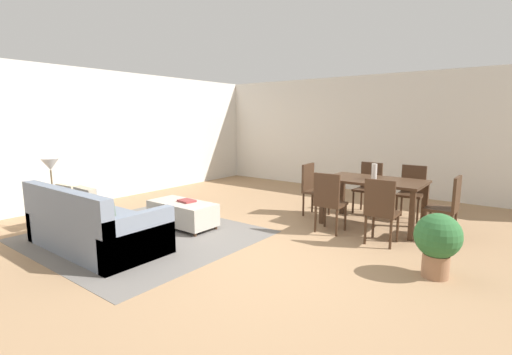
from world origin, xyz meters
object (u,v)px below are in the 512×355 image
object	(u,v)px
dining_chair_near_left	(329,199)
dining_chair_near_right	(381,208)
ottoman_table	(183,213)
dining_chair_head_east	(448,204)
book_on_ottoman	(187,201)
dining_chair_far_left	(369,185)
side_table	(53,200)
dining_table	(374,185)
vase_centerpiece	(374,172)
dining_chair_far_right	(412,189)
couch	(93,227)
dining_chair_head_west	(313,186)
potted_plant	(438,240)
table_lamp	(50,166)

from	to	relation	value
dining_chair_near_left	dining_chair_near_right	size ratio (longest dim) A/B	1.00
ottoman_table	dining_chair_head_east	bearing A→B (deg)	28.63
book_on_ottoman	dining_chair_far_left	bearing A→B (deg)	53.32
side_table	dining_table	distance (m)	5.04
dining_chair_near_right	vase_centerpiece	distance (m)	1.00
ottoman_table	side_table	size ratio (longest dim) A/B	1.91
dining_chair_far_left	dining_chair_near_left	bearing A→B (deg)	-91.20
dining_chair_far_right	book_on_ottoman	xyz separation A→B (m)	(-2.71, -2.67, -0.10)
couch	dining_table	world-z (taller)	couch
dining_chair_far_right	vase_centerpiece	bearing A→B (deg)	-114.94
dining_chair_near_right	dining_chair_far_left	bearing A→B (deg)	115.30
ottoman_table	dining_chair_near_right	size ratio (longest dim) A/B	1.22
dining_chair_head_east	dining_chair_head_west	world-z (taller)	same
potted_plant	dining_chair_near_right	bearing A→B (deg)	142.14
dining_chair_head_east	couch	bearing A→B (deg)	-138.49
ottoman_table	dining_chair_head_west	bearing A→B (deg)	56.38
dining_chair_head_east	ottoman_table	bearing A→B (deg)	-151.37
dining_chair_head_west	vase_centerpiece	world-z (taller)	vase_centerpiece
table_lamp	dining_chair_far_right	size ratio (longest dim) A/B	0.57
ottoman_table	dining_chair_far_left	world-z (taller)	dining_chair_far_left
ottoman_table	vase_centerpiece	distance (m)	3.12
table_lamp	dining_chair_head_west	world-z (taller)	table_lamp
dining_chair_near_left	dining_chair_far_right	xyz separation A→B (m)	(0.77, 1.59, 0.00)
dining_table	ottoman_table	bearing A→B (deg)	-141.13
dining_chair_head_east	potted_plant	xyz separation A→B (m)	(0.16, -1.47, -0.10)
table_lamp	book_on_ottoman	xyz separation A→B (m)	(1.55, 1.34, -0.58)
table_lamp	vase_centerpiece	bearing A→B (deg)	39.47
couch	vase_centerpiece	xyz separation A→B (m)	(2.59, 3.28, 0.59)
dining_table	vase_centerpiece	size ratio (longest dim) A/B	6.09
couch	side_table	xyz separation A→B (m)	(-1.30, 0.08, 0.17)
side_table	potted_plant	xyz separation A→B (m)	(5.13, 1.71, -0.04)
dining_table	dining_chair_far_left	world-z (taller)	dining_chair_far_left
table_lamp	dining_chair_head_west	bearing A→B (deg)	49.01
side_table	potted_plant	bearing A→B (deg)	18.43
vase_centerpiece	dining_chair_far_right	bearing A→B (deg)	65.06
dining_chair_head_east	dining_chair_near_right	bearing A→B (deg)	-129.67
side_table	dining_chair_near_right	bearing A→B (deg)	28.78
couch	potted_plant	xyz separation A→B (m)	(3.83, 1.79, 0.13)
side_table	potted_plant	distance (m)	5.41
dining_chair_near_left	dining_chair_head_west	xyz separation A→B (m)	(-0.70, 0.78, 0.00)
dining_table	dining_chair_head_east	xyz separation A→B (m)	(1.08, -0.03, -0.14)
dining_chair_far_right	dining_chair_near_right	bearing A→B (deg)	-88.98
book_on_ottoman	dining_table	bearing A→B (deg)	38.55
table_lamp	dining_chair_near_right	distance (m)	4.92
table_lamp	dining_chair_near_right	size ratio (longest dim) A/B	0.57
table_lamp	vase_centerpiece	size ratio (longest dim) A/B	2.11
table_lamp	dining_chair_head_east	distance (m)	5.92
couch	side_table	world-z (taller)	couch
ottoman_table	side_table	distance (m)	2.00
table_lamp	dining_chair_far_left	world-z (taller)	table_lamp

